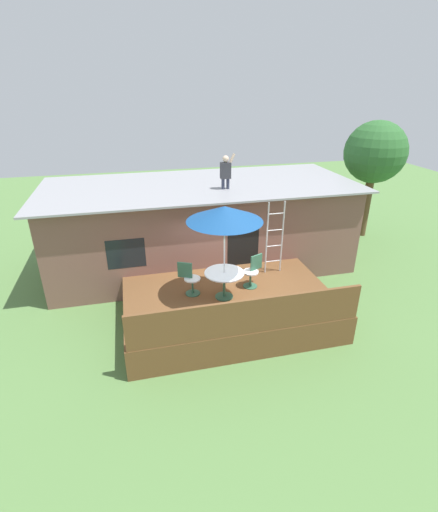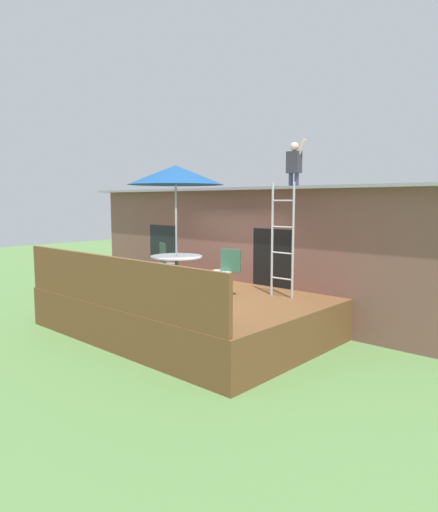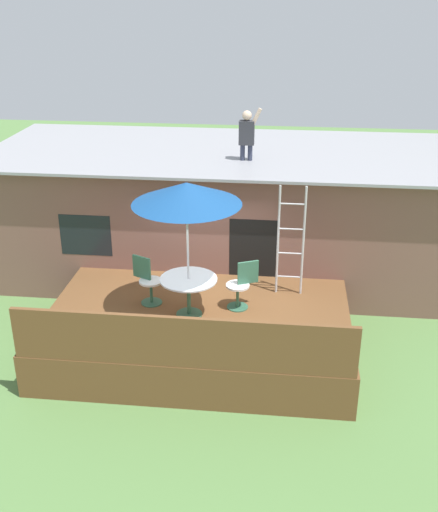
# 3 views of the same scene
# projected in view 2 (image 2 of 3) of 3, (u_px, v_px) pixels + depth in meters

# --- Properties ---
(ground_plane) EXTENTS (40.00, 40.00, 0.00)m
(ground_plane) POSITION_uv_depth(u_px,v_px,m) (189.00, 330.00, 9.41)
(ground_plane) COLOR #567F42
(house) EXTENTS (10.50, 4.50, 2.94)m
(house) POSITION_uv_depth(u_px,v_px,m) (288.00, 246.00, 11.87)
(house) COLOR brown
(house) RESTS_ON ground
(deck) EXTENTS (5.60, 3.82, 0.80)m
(deck) POSITION_uv_depth(u_px,v_px,m) (189.00, 311.00, 9.36)
(deck) COLOR brown
(deck) RESTS_ON ground
(deck_railing) EXTENTS (5.50, 0.08, 0.90)m
(deck_railing) POSITION_uv_depth(u_px,v_px,m) (111.00, 282.00, 7.90)
(deck_railing) COLOR brown
(deck_railing) RESTS_ON deck
(patio_table) EXTENTS (1.04, 1.04, 0.74)m
(patio_table) POSITION_uv_depth(u_px,v_px,m) (177.00, 264.00, 9.21)
(patio_table) COLOR #33664C
(patio_table) RESTS_ON deck
(patio_umbrella) EXTENTS (1.90, 1.90, 2.54)m
(patio_umbrella) POSITION_uv_depth(u_px,v_px,m) (176.00, 175.00, 9.00)
(patio_umbrella) COLOR silver
(patio_umbrella) RESTS_ON deck
(step_ladder) EXTENTS (0.52, 0.04, 2.20)m
(step_ladder) POSITION_uv_depth(u_px,v_px,m) (282.00, 240.00, 8.74)
(step_ladder) COLOR silver
(step_ladder) RESTS_ON deck
(person_figure) EXTENTS (0.47, 0.20, 1.11)m
(person_figure) POSITION_uv_depth(u_px,v_px,m) (294.00, 161.00, 10.60)
(person_figure) COLOR #33384C
(person_figure) RESTS_ON house
(patio_chair_left) EXTENTS (0.59, 0.44, 0.92)m
(patio_chair_left) POSITION_uv_depth(u_px,v_px,m) (164.00, 264.00, 10.09)
(patio_chair_left) COLOR #33664C
(patio_chair_left) RESTS_ON deck
(patio_chair_right) EXTENTS (0.59, 0.44, 0.92)m
(patio_chair_right) POSITION_uv_depth(u_px,v_px,m) (224.00, 272.00, 8.91)
(patio_chair_right) COLOR #33664C
(patio_chair_right) RESTS_ON deck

